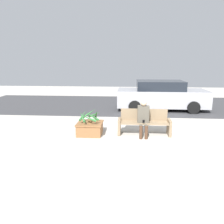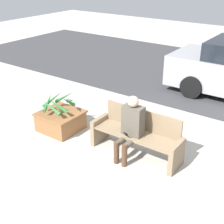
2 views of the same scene
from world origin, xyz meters
TOP-DOWN VIEW (x-y plane):
  - ground_plane at (0.00, 0.00)m, footprint 30.00×30.00m
  - bench at (-0.24, 0.48)m, footprint 1.80×0.52m
  - person_seated at (-0.28, 0.30)m, footprint 0.39×0.57m
  - planter_box at (-2.11, 0.32)m, footprint 0.87×0.86m
  - potted_plant at (-2.12, 0.32)m, footprint 0.78×0.77m

SIDE VIEW (x-z plane):
  - ground_plane at x=0.00m, z-range 0.00..0.00m
  - planter_box at x=-2.11m, z-range 0.02..0.44m
  - bench at x=-0.24m, z-range -0.02..0.85m
  - potted_plant at x=-2.12m, z-range 0.42..0.91m
  - person_seated at x=-0.28m, z-range 0.06..1.29m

